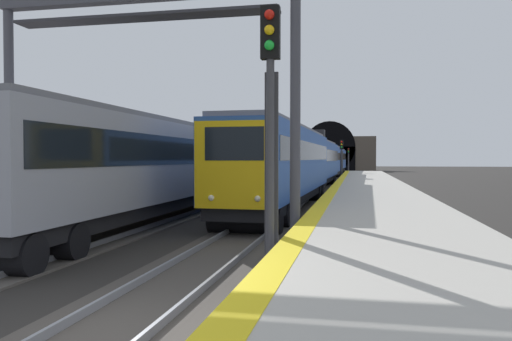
{
  "coord_description": "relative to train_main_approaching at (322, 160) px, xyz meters",
  "views": [
    {
      "loc": [
        -6.45,
        -3.63,
        2.64
      ],
      "look_at": [
        13.02,
        0.34,
        2.15
      ],
      "focal_mm": 34.9,
      "sensor_mm": 36.0,
      "label": 1
    }
  ],
  "objects": [
    {
      "name": "railway_signal_far",
      "position": [
        46.81,
        -1.92,
        0.46
      ],
      "size": [
        0.39,
        0.38,
        4.68
      ],
      "rotation": [
        0.0,
        0.0,
        3.14
      ],
      "color": "#38383D",
      "rests_on": "ground_plane"
    },
    {
      "name": "train_main_approaching",
      "position": [
        0.0,
        0.0,
        0.0
      ],
      "size": [
        74.92,
        3.25,
        5.11
      ],
      "rotation": [
        0.0,
        0.0,
        3.12
      ],
      "color": "#264C99",
      "rests_on": "ground_plane"
    },
    {
      "name": "platform_right_edge_strip",
      "position": [
        -46.57,
        -2.46,
        -1.31
      ],
      "size": [
        112.0,
        0.5,
        0.01
      ],
      "primitive_type": "cube",
      "color": "yellow",
      "rests_on": "platform_right"
    },
    {
      "name": "tunnel_portal",
      "position": [
        56.62,
        2.3,
        1.33
      ],
      "size": [
        2.16,
        19.71,
        11.04
      ],
      "color": "#51473D",
      "rests_on": "ground_plane"
    },
    {
      "name": "track_main_line",
      "position": [
        -46.57,
        -0.0,
        -2.36
      ],
      "size": [
        160.0,
        2.72,
        0.21
      ],
      "color": "#423D38",
      "rests_on": "ground_plane"
    },
    {
      "name": "railway_signal_mid",
      "position": [
        2.68,
        -1.92,
        0.45
      ],
      "size": [
        0.39,
        0.38,
        4.66
      ],
      "rotation": [
        0.0,
        0.0,
        3.14
      ],
      "color": "#38383D",
      "rests_on": "ground_plane"
    },
    {
      "name": "platform_right",
      "position": [
        -46.57,
        -4.38,
        -1.86
      ],
      "size": [
        112.0,
        4.35,
        1.09
      ],
      "primitive_type": "cube",
      "color": "#ADA89E",
      "rests_on": "ground_plane"
    },
    {
      "name": "catenary_mast_near",
      "position": [
        3.09,
        11.51,
        1.7
      ],
      "size": [
        0.22,
        2.24,
        7.97
      ],
      "color": "#595B60",
      "rests_on": "ground_plane"
    },
    {
      "name": "overhead_signal_gantry",
      "position": [
        -39.87,
        2.3,
        3.19
      ],
      "size": [
        0.7,
        8.9,
        7.41
      ],
      "color": "#3F3F47",
      "rests_on": "ground_plane"
    },
    {
      "name": "railway_signal_near",
      "position": [
        -43.19,
        -1.92,
        1.0
      ],
      "size": [
        0.39,
        0.38,
        5.67
      ],
      "rotation": [
        0.0,
        0.0,
        3.14
      ],
      "color": "#38383D",
      "rests_on": "ground_plane"
    },
    {
      "name": "train_adjacent_platform",
      "position": [
        -14.22,
        4.59,
        0.01
      ],
      "size": [
        60.2,
        2.81,
        4.21
      ],
      "rotation": [
        0.0,
        0.0,
        0.0
      ],
      "color": "gray",
      "rests_on": "ground_plane"
    }
  ]
}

